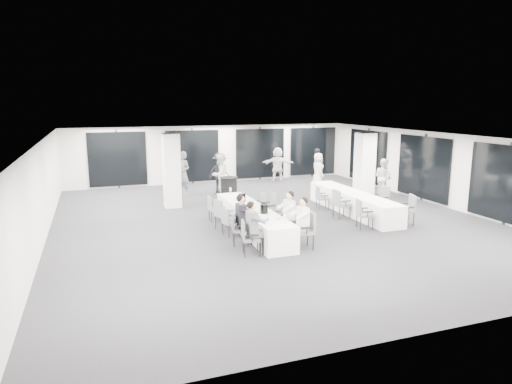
% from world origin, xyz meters
% --- Properties ---
extents(room, '(14.04, 16.04, 2.84)m').
position_xyz_m(room, '(0.89, 1.11, 1.39)').
color(room, '#242429').
rests_on(room, ground).
extents(column_left, '(0.60, 0.60, 2.80)m').
position_xyz_m(column_left, '(-2.80, 3.20, 1.40)').
color(column_left, silver).
rests_on(column_left, floor).
extents(column_right, '(0.60, 0.60, 2.80)m').
position_xyz_m(column_right, '(4.20, 1.00, 1.40)').
color(column_right, silver).
rests_on(column_right, floor).
extents(banquet_table_main, '(0.90, 5.00, 0.75)m').
position_xyz_m(banquet_table_main, '(-1.04, -0.98, 0.38)').
color(banquet_table_main, white).
rests_on(banquet_table_main, floor).
extents(banquet_table_side, '(0.90, 5.00, 0.75)m').
position_xyz_m(banquet_table_side, '(3.17, 0.07, 0.38)').
color(banquet_table_side, white).
rests_on(banquet_table_side, floor).
extents(cocktail_table, '(0.73, 0.73, 1.02)m').
position_xyz_m(cocktail_table, '(-0.55, 3.25, 0.52)').
color(cocktail_table, black).
rests_on(cocktail_table, floor).
extents(chair_main_left_near, '(0.55, 0.58, 0.92)m').
position_xyz_m(chair_main_left_near, '(-1.86, -3.03, 0.53)').
color(chair_main_left_near, '#54575C').
rests_on(chair_main_left_near, floor).
extents(chair_main_left_second, '(0.56, 0.59, 0.92)m').
position_xyz_m(chair_main_left_second, '(-1.86, -2.11, 0.53)').
color(chair_main_left_second, '#54575C').
rests_on(chair_main_left_second, floor).
extents(chair_main_left_mid, '(0.52, 0.55, 0.86)m').
position_xyz_m(chair_main_left_mid, '(-1.86, -1.21, 0.49)').
color(chair_main_left_mid, '#54575C').
rests_on(chair_main_left_mid, floor).
extents(chair_main_left_fourth, '(0.60, 0.62, 0.97)m').
position_xyz_m(chair_main_left_fourth, '(-1.87, -0.49, 0.55)').
color(chair_main_left_fourth, '#54575C').
rests_on(chair_main_left_fourth, floor).
extents(chair_main_left_far, '(0.44, 0.49, 0.86)m').
position_xyz_m(chair_main_left_far, '(-1.86, 0.62, 0.49)').
color(chair_main_left_far, '#54575C').
rests_on(chair_main_left_far, floor).
extents(chair_main_right_near, '(0.56, 0.61, 1.02)m').
position_xyz_m(chair_main_right_near, '(-0.20, -3.05, 0.58)').
color(chair_main_right_near, '#54575C').
rests_on(chair_main_right_near, floor).
extents(chair_main_right_second, '(0.49, 0.54, 0.91)m').
position_xyz_m(chair_main_right_second, '(-0.21, -2.14, 0.52)').
color(chair_main_right_second, '#54575C').
rests_on(chair_main_right_second, floor).
extents(chair_main_right_mid, '(0.45, 0.51, 0.88)m').
position_xyz_m(chair_main_right_mid, '(-0.21, -1.29, 0.50)').
color(chair_main_right_mid, '#54575C').
rests_on(chair_main_right_mid, floor).
extents(chair_main_right_fourth, '(0.54, 0.59, 1.02)m').
position_xyz_m(chair_main_right_fourth, '(-0.20, -0.31, 0.58)').
color(chair_main_right_fourth, '#54575C').
rests_on(chair_main_right_fourth, floor).
extents(chair_main_right_far, '(0.49, 0.53, 0.86)m').
position_xyz_m(chair_main_right_far, '(-0.21, 0.50, 0.49)').
color(chair_main_right_far, '#54575C').
rests_on(chair_main_right_far, floor).
extents(chair_side_left_near, '(0.57, 0.59, 0.93)m').
position_xyz_m(chair_side_left_near, '(2.34, -1.85, 0.53)').
color(chair_side_left_near, '#54575C').
rests_on(chair_side_left_near, floor).
extents(chair_side_left_mid, '(0.51, 0.57, 0.99)m').
position_xyz_m(chair_side_left_mid, '(2.34, -0.44, 0.57)').
color(chair_side_left_mid, '#54575C').
rests_on(chair_side_left_mid, floor).
extents(chair_side_left_far, '(0.50, 0.53, 0.86)m').
position_xyz_m(chair_side_left_far, '(2.35, 0.96, 0.49)').
color(chair_side_left_far, '#54575C').
rests_on(chair_side_left_far, floor).
extents(chair_side_right_near, '(0.60, 0.63, 0.98)m').
position_xyz_m(chair_side_right_near, '(4.01, -1.92, 0.56)').
color(chair_side_right_near, '#54575C').
rests_on(chair_side_right_near, floor).
extents(chair_side_right_mid, '(0.57, 0.61, 1.01)m').
position_xyz_m(chair_side_right_mid, '(4.01, -0.44, 0.58)').
color(chair_side_right_mid, '#54575C').
rests_on(chair_side_right_mid, floor).
extents(chair_side_right_far, '(0.58, 0.61, 0.96)m').
position_xyz_m(chair_side_right_far, '(4.01, 1.01, 0.55)').
color(chair_side_right_far, '#54575C').
rests_on(chair_side_right_far, floor).
extents(seated_guest_a, '(0.50, 0.38, 1.44)m').
position_xyz_m(seated_guest_a, '(-1.70, -3.05, 0.81)').
color(seated_guest_a, '#53555A').
rests_on(seated_guest_a, floor).
extents(seated_guest_b, '(0.50, 0.38, 1.44)m').
position_xyz_m(seated_guest_b, '(-1.70, -2.13, 0.81)').
color(seated_guest_b, black).
rests_on(seated_guest_b, floor).
extents(seated_guest_c, '(0.50, 0.38, 1.44)m').
position_xyz_m(seated_guest_c, '(-0.37, -3.04, 0.81)').
color(seated_guest_c, silver).
rests_on(seated_guest_c, floor).
extents(seated_guest_d, '(0.50, 0.38, 1.44)m').
position_xyz_m(seated_guest_d, '(-0.37, -2.14, 0.81)').
color(seated_guest_d, silver).
rests_on(seated_guest_d, floor).
extents(standing_guest_b, '(1.14, 1.02, 2.01)m').
position_xyz_m(standing_guest_b, '(-0.51, 4.74, 1.01)').
color(standing_guest_b, silver).
rests_on(standing_guest_b, floor).
extents(standing_guest_c, '(1.35, 1.40, 2.00)m').
position_xyz_m(standing_guest_c, '(-0.38, 5.23, 1.00)').
color(standing_guest_c, black).
rests_on(standing_guest_c, floor).
extents(standing_guest_d, '(1.19, 1.31, 1.95)m').
position_xyz_m(standing_guest_d, '(4.71, 5.91, 0.98)').
color(standing_guest_d, black).
rests_on(standing_guest_d, floor).
extents(standing_guest_e, '(0.57, 0.89, 1.79)m').
position_xyz_m(standing_guest_e, '(4.39, 5.18, 0.90)').
color(standing_guest_e, silver).
rests_on(standing_guest_e, floor).
extents(standing_guest_f, '(1.91, 1.36, 1.94)m').
position_xyz_m(standing_guest_f, '(3.17, 7.20, 0.97)').
color(standing_guest_f, silver).
rests_on(standing_guest_f, floor).
extents(standing_guest_g, '(0.98, 1.00, 2.14)m').
position_xyz_m(standing_guest_g, '(-2.01, 5.21, 1.07)').
color(standing_guest_g, '#53555A').
rests_on(standing_guest_g, floor).
extents(standing_guest_h, '(0.72, 0.98, 1.82)m').
position_xyz_m(standing_guest_h, '(5.97, 2.25, 0.91)').
color(standing_guest_h, silver).
rests_on(standing_guest_h, floor).
extents(ice_bucket_near, '(0.23, 0.23, 0.26)m').
position_xyz_m(ice_bucket_near, '(-0.94, -1.75, 0.88)').
color(ice_bucket_near, black).
rests_on(ice_bucket_near, banquet_table_main).
extents(ice_bucket_far, '(0.24, 0.24, 0.28)m').
position_xyz_m(ice_bucket_far, '(-1.06, -0.02, 0.89)').
color(ice_bucket_far, black).
rests_on(ice_bucket_far, banquet_table_main).
extents(water_bottle_a, '(0.07, 0.07, 0.22)m').
position_xyz_m(water_bottle_a, '(-1.21, -2.75, 0.86)').
color(water_bottle_a, silver).
rests_on(water_bottle_a, banquet_table_main).
extents(water_bottle_b, '(0.07, 0.07, 0.23)m').
position_xyz_m(water_bottle_b, '(-0.92, -0.68, 0.86)').
color(water_bottle_b, silver).
rests_on(water_bottle_b, banquet_table_main).
extents(water_bottle_c, '(0.08, 0.08, 0.24)m').
position_xyz_m(water_bottle_c, '(-1.08, 1.24, 0.87)').
color(water_bottle_c, silver).
rests_on(water_bottle_c, banquet_table_main).
extents(plate_a, '(0.18, 0.18, 0.03)m').
position_xyz_m(plate_a, '(-1.21, -2.50, 0.76)').
color(plate_a, white).
rests_on(plate_a, banquet_table_main).
extents(plate_b, '(0.19, 0.19, 0.03)m').
position_xyz_m(plate_b, '(-0.80, -2.53, 0.76)').
color(plate_b, white).
rests_on(plate_b, banquet_table_main).
extents(plate_c, '(0.20, 0.20, 0.03)m').
position_xyz_m(plate_c, '(-0.89, -1.37, 0.76)').
color(plate_c, white).
rests_on(plate_c, banquet_table_main).
extents(wine_glass, '(0.08, 0.08, 0.22)m').
position_xyz_m(wine_glass, '(-0.79, -2.92, 0.91)').
color(wine_glass, silver).
rests_on(wine_glass, banquet_table_main).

